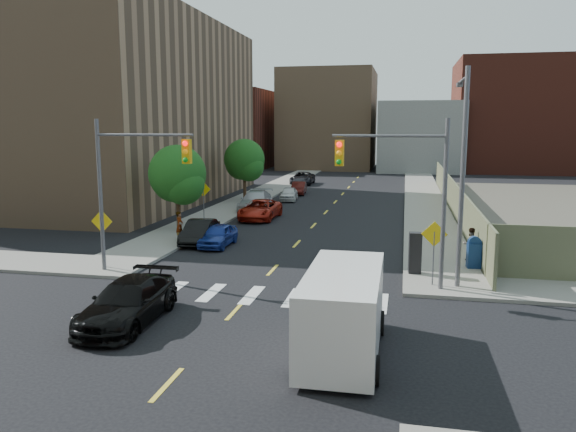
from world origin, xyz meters
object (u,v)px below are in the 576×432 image
at_px(parked_car_white, 289,194).
at_px(cargo_van, 344,309).
at_px(parked_car_red, 260,210).
at_px(black_sedan, 128,302).
at_px(payphone, 415,253).
at_px(pedestrian_west, 180,226).
at_px(pedestrian_east, 470,244).
at_px(mailbox, 474,253).
at_px(parked_car_silver, 256,201).
at_px(parked_car_maroon, 299,188).
at_px(parked_car_black, 200,232).
at_px(parked_car_blue, 218,235).
at_px(parked_car_grey, 302,178).

xyz_separation_m(parked_car_white, cargo_van, (8.48, -32.93, 0.72)).
distance_m(parked_car_red, black_sedan, 21.75).
bearing_deg(parked_car_white, payphone, -71.43).
xyz_separation_m(pedestrian_west, pedestrian_east, (15.92, -1.72, -0.03)).
distance_m(black_sedan, cargo_van, 7.56).
relative_size(cargo_van, mailbox, 3.71).
height_order(parked_car_silver, pedestrian_west, pedestrian_west).
xyz_separation_m(parked_car_maroon, mailbox, (13.40, -27.04, 0.27)).
bearing_deg(parked_car_black, black_sedan, -84.64).
bearing_deg(parked_car_silver, black_sedan, -89.15).
bearing_deg(parked_car_white, pedestrian_west, -103.17).
xyz_separation_m(mailbox, pedestrian_east, (0.00, 1.58, 0.08)).
xyz_separation_m(parked_car_black, cargo_van, (9.78, -13.91, 0.66)).
distance_m(mailbox, pedestrian_east, 1.58).
relative_size(parked_car_black, parked_car_silver, 0.76).
bearing_deg(black_sedan, pedestrian_west, 103.95).
bearing_deg(parked_car_blue, parked_car_black, 157.91).
relative_size(parked_car_red, parked_car_grey, 0.99).
bearing_deg(parked_car_blue, payphone, -21.05).
height_order(parked_car_black, pedestrian_west, pedestrian_west).
distance_m(parked_car_black, parked_car_silver, 12.41).
distance_m(parked_car_black, mailbox, 15.06).
height_order(parked_car_blue, payphone, payphone).
xyz_separation_m(cargo_van, payphone, (2.22, 9.13, -0.26)).
xyz_separation_m(parked_car_grey, pedestrian_west, (-1.22, -32.92, 0.27)).
relative_size(parked_car_red, parked_car_maroon, 1.36).
relative_size(parked_car_silver, pedestrian_west, 3.25).
distance_m(payphone, pedestrian_west, 14.06).
relative_size(parked_car_blue, parked_car_grey, 0.71).
distance_m(parked_car_black, parked_car_maroon, 23.79).
height_order(parked_car_grey, black_sedan, black_sedan).
distance_m(parked_car_blue, mailbox, 13.68).
height_order(black_sedan, mailbox, mailbox).
bearing_deg(parked_car_blue, parked_car_grey, 92.80).
relative_size(mailbox, pedestrian_east, 0.93).
bearing_deg(payphone, mailbox, 24.32).
distance_m(parked_car_black, parked_car_white, 19.06).
relative_size(parked_car_white, parked_car_grey, 0.70).
bearing_deg(parked_car_black, parked_car_white, 81.39).
bearing_deg(pedestrian_east, parked_car_red, -61.56).
relative_size(parked_car_black, cargo_van, 0.73).
xyz_separation_m(parked_car_blue, mailbox, (13.40, -2.73, 0.26)).
bearing_deg(payphone, parked_car_red, 123.50).
xyz_separation_m(parked_car_blue, parked_car_white, (0.00, 19.56, -0.01)).
relative_size(parked_car_silver, cargo_van, 0.97).
bearing_deg(pedestrian_west, parked_car_red, -23.25).
bearing_deg(cargo_van, parked_car_black, 124.68).
height_order(parked_car_white, cargo_van, cargo_van).
bearing_deg(parked_car_silver, parked_car_white, 74.54).
distance_m(parked_car_red, pedestrian_east, 17.00).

